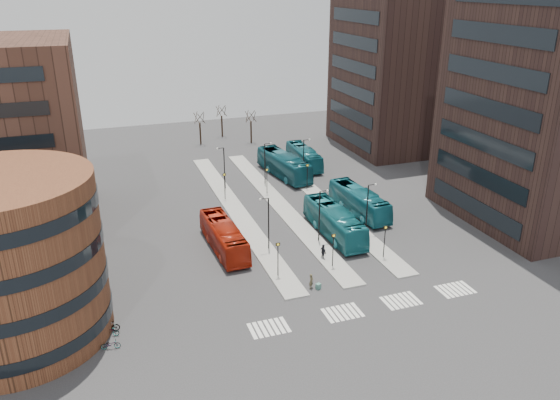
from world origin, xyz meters
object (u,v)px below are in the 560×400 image
object	(u,v)px
commuter_a	(230,245)
commuter_c	(344,241)
suitcase	(318,286)
teal_bus_a	(334,222)
traveller	(311,281)
teal_bus_d	(304,157)
bicycle_mid	(109,327)
teal_bus_c	(359,201)
commuter_b	(323,252)
bicycle_near	(111,344)
teal_bus_b	(284,165)
bicycle_far	(109,331)
red_bus	(224,236)

from	to	relation	value
commuter_a	commuter_c	bearing A→B (deg)	158.38
suitcase	commuter_a	size ratio (longest dim) A/B	0.32
teal_bus_a	traveller	size ratio (longest dim) A/B	7.89
suitcase	commuter_a	distance (m)	11.90
suitcase	traveller	size ratio (longest dim) A/B	0.37
teal_bus_d	bicycle_mid	bearing A→B (deg)	-129.54
teal_bus_c	commuter_a	size ratio (longest dim) A/B	6.51
commuter_b	bicycle_near	distance (m)	23.95
teal_bus_c	teal_bus_b	bearing A→B (deg)	100.73
commuter_a	bicycle_far	bearing A→B (deg)	31.58
traveller	commuter_c	size ratio (longest dim) A/B	0.99
suitcase	teal_bus_a	bearing A→B (deg)	36.93
teal_bus_b	teal_bus_d	xyz separation A→B (m)	(4.73, 3.61, -0.24)
red_bus	bicycle_near	world-z (taller)	red_bus
suitcase	bicycle_far	bearing A→B (deg)	161.46
teal_bus_c	teal_bus_d	xyz separation A→B (m)	(0.41, 20.14, -0.07)
suitcase	teal_bus_a	distance (m)	12.48
commuter_b	commuter_c	world-z (taller)	commuter_b
teal_bus_c	commuter_b	world-z (taller)	teal_bus_c
commuter_a	commuter_b	world-z (taller)	commuter_a
commuter_b	traveller	bearing A→B (deg)	137.19
bicycle_near	red_bus	bearing A→B (deg)	-34.19
traveller	commuter_c	distance (m)	9.68
suitcase	commuter_a	xyz separation A→B (m)	(-6.16, 10.17, 0.60)
red_bus	teal_bus_a	xyz separation A→B (m)	(13.05, -0.66, 0.12)
teal_bus_a	teal_bus_c	distance (m)	7.62
commuter_c	bicycle_mid	bearing A→B (deg)	-53.84
commuter_a	commuter_b	size ratio (longest dim) A/B	1.03
teal_bus_c	commuter_b	xyz separation A→B (m)	(-9.33, -10.09, -0.75)
teal_bus_b	commuter_c	bearing A→B (deg)	-102.10
red_bus	teal_bus_d	size ratio (longest dim) A/B	1.03
teal_bus_b	teal_bus_d	bearing A→B (deg)	29.26
suitcase	teal_bus_d	size ratio (longest dim) A/B	0.05
suitcase	teal_bus_b	distance (m)	33.09
bicycle_far	teal_bus_a	bearing A→B (deg)	-42.43
bicycle_far	teal_bus_d	bearing A→B (deg)	-17.75
teal_bus_b	commuter_b	world-z (taller)	teal_bus_b
bicycle_far	traveller	bearing A→B (deg)	-62.27
teal_bus_c	traveller	bearing A→B (deg)	-134.04
red_bus	bicycle_near	size ratio (longest dim) A/B	7.27
commuter_b	bicycle_far	distance (m)	23.35
teal_bus_d	traveller	bearing A→B (deg)	-108.51
bicycle_near	bicycle_mid	xyz separation A→B (m)	(0.00, 2.40, 0.13)
teal_bus_d	bicycle_near	world-z (taller)	teal_bus_d
suitcase	red_bus	world-z (taller)	red_bus
commuter_c	teal_bus_d	bearing A→B (deg)	-173.68
commuter_a	traveller	bearing A→B (deg)	111.09
commuter_c	bicycle_near	world-z (taller)	commuter_c
red_bus	commuter_b	bearing A→B (deg)	-33.69
commuter_c	commuter_b	bearing A→B (deg)	-41.89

